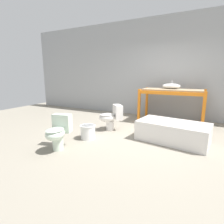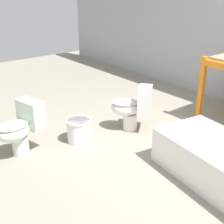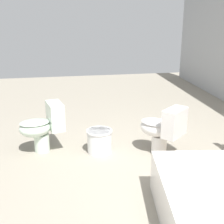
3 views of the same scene
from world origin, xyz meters
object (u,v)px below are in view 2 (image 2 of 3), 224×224
at_px(bathtub_main, 222,161).
at_px(toilet_far, 132,107).
at_px(toilet_near, 20,127).
at_px(bucket_white, 79,130).

xyz_separation_m(bathtub_main, toilet_far, (-1.52, 0.10, 0.11)).
bearing_deg(toilet_near, toilet_far, 63.96).
bearing_deg(toilet_far, bucket_white, -53.63).
height_order(toilet_near, bucket_white, toilet_near).
xyz_separation_m(toilet_far, bucket_white, (-0.18, -0.79, -0.19)).
bearing_deg(toilet_near, bathtub_main, 23.98).
bearing_deg(bucket_white, bathtub_main, 22.02).
height_order(bathtub_main, toilet_near, toilet_near).
relative_size(toilet_near, toilet_far, 0.99).
bearing_deg(toilet_far, toilet_near, -54.07).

